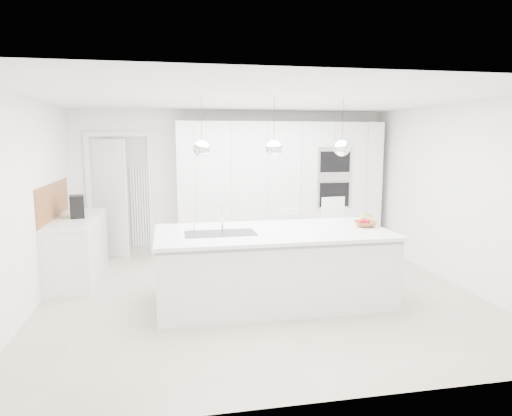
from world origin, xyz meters
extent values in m
plane|color=#B8A791|center=(0.00, 0.00, 0.00)|extent=(5.50, 5.50, 0.00)
plane|color=white|center=(0.00, 2.50, 1.25)|extent=(5.50, 0.00, 5.50)
plane|color=white|center=(-2.75, 0.00, 1.25)|extent=(0.00, 5.00, 5.00)
plane|color=white|center=(0.00, 0.00, 2.50)|extent=(5.50, 5.50, 0.00)
cube|color=white|center=(0.80, 2.20, 1.15)|extent=(3.60, 0.60, 2.30)
cube|color=white|center=(-2.20, 2.42, 1.00)|extent=(0.76, 0.38, 2.00)
cube|color=white|center=(-2.45, 1.20, 0.43)|extent=(0.60, 1.80, 0.86)
cube|color=white|center=(-2.45, 1.20, 0.88)|extent=(0.62, 1.82, 0.04)
cube|color=#9A6036|center=(-2.74, 1.20, 1.15)|extent=(0.02, 1.80, 0.50)
cube|color=white|center=(0.10, -0.30, 0.43)|extent=(2.80, 1.20, 0.86)
cube|color=white|center=(0.10, -0.25, 0.88)|extent=(2.84, 1.40, 0.04)
cylinder|color=white|center=(-0.50, -0.10, 1.05)|extent=(0.02, 0.02, 0.30)
sphere|color=white|center=(-0.75, -0.30, 1.90)|extent=(0.20, 0.20, 0.20)
sphere|color=white|center=(0.10, -0.30, 1.90)|extent=(0.20, 0.20, 0.20)
sphere|color=white|center=(0.95, -0.30, 1.90)|extent=(0.20, 0.20, 0.20)
imported|color=#9A6036|center=(1.32, -0.24, 0.94)|extent=(0.32, 0.32, 0.07)
cube|color=black|center=(-2.43, 1.20, 1.06)|extent=(0.24, 0.33, 0.32)
sphere|color=#AE061A|center=(1.31, -0.30, 0.97)|extent=(0.08, 0.08, 0.08)
sphere|color=#AE061A|center=(1.27, -0.27, 0.97)|extent=(0.08, 0.08, 0.08)
torus|color=gold|center=(1.34, -0.22, 1.01)|extent=(0.23, 0.17, 0.21)
camera|label=1|loc=(-1.15, -5.59, 2.01)|focal=32.00mm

